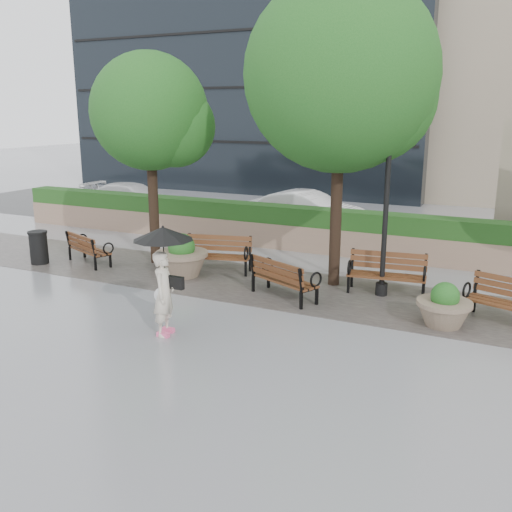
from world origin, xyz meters
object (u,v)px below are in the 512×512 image
at_px(trash_bin, 39,248).
at_px(bench_3, 386,282).
at_px(planter_right, 444,309).
at_px(car_right, 308,211).
at_px(bench_4, 509,312).
at_px(car_left, 133,199).
at_px(bench_2, 284,287).
at_px(planter_left, 182,260).
at_px(bench_0, 89,255).
at_px(bench_1, 217,262).
at_px(pedestrian, 164,270).
at_px(lamppost, 386,213).

bearing_deg(trash_bin, bench_3, 9.32).
height_order(planter_right, car_right, car_right).
bearing_deg(trash_bin, bench_4, 2.91).
xyz_separation_m(bench_4, car_left, (-15.06, 7.23, 0.36)).
relative_size(bench_2, planter_left, 1.35).
bearing_deg(bench_2, bench_0, 20.62).
relative_size(bench_0, bench_1, 0.90).
bearing_deg(car_left, pedestrian, -143.39).
height_order(bench_0, bench_3, bench_3).
bearing_deg(car_left, trash_bin, -164.52).
distance_m(bench_2, planter_left, 3.19).
distance_m(bench_0, planter_right, 9.87).
relative_size(planter_left, car_right, 0.32).
bearing_deg(bench_0, bench_4, -158.76).
height_order(car_left, car_right, car_right).
distance_m(bench_2, car_right, 7.94).
height_order(bench_1, planter_left, planter_left).
distance_m(trash_bin, pedestrian, 6.97).
distance_m(bench_2, planter_right, 3.64).
distance_m(bench_4, car_left, 16.70).
distance_m(car_left, pedestrian, 14.00).
relative_size(bench_2, car_left, 0.42).
height_order(bench_1, planter_right, bench_1).
bearing_deg(car_right, bench_4, -129.84).
relative_size(bench_1, car_left, 0.44).
xyz_separation_m(car_left, pedestrian, (9.01, -10.70, 0.66)).
height_order(bench_4, car_right, car_right).
bearing_deg(planter_left, trash_bin, -170.93).
height_order(bench_3, lamppost, lamppost).
bearing_deg(bench_0, bench_2, -162.75).
distance_m(planter_left, trash_bin, 4.44).
bearing_deg(bench_1, car_left, 126.70).
relative_size(bench_2, lamppost, 0.42).
height_order(trash_bin, car_left, car_left).
xyz_separation_m(car_left, car_right, (7.94, -0.09, 0.07)).
xyz_separation_m(bench_1, planter_right, (6.13, -1.48, 0.07)).
distance_m(lamppost, car_left, 13.91).
relative_size(bench_3, lamppost, 0.43).
bearing_deg(bench_0, bench_3, -152.18).
relative_size(bench_1, bench_3, 1.02).
height_order(bench_4, planter_left, planter_left).
relative_size(trash_bin, car_left, 0.20).
bearing_deg(bench_0, planter_right, -162.63).
relative_size(bench_0, bench_3, 0.92).
bearing_deg(lamppost, planter_left, -172.31).
distance_m(bench_3, lamppost, 1.70).
bearing_deg(planter_right, bench_2, 176.52).
bearing_deg(lamppost, bench_2, -148.81).
distance_m(planter_left, car_left, 10.07).
bearing_deg(bench_3, bench_0, 179.37).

